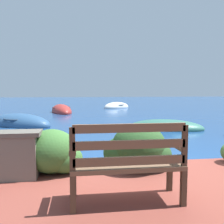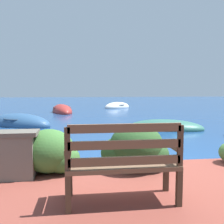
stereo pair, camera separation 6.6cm
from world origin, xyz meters
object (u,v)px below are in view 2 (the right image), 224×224
object	(u,v)px
park_bench	(123,161)
rowboat_nearest	(166,127)
rowboat_outer	(117,107)
rowboat_far	(62,111)
rowboat_mid	(19,124)

from	to	relation	value
park_bench	rowboat_nearest	world-z (taller)	park_bench
park_bench	rowboat_outer	distance (m)	16.66
park_bench	rowboat_far	bearing A→B (deg)	99.99
rowboat_far	rowboat_outer	xyz separation A→B (m)	(4.01, 3.09, -0.00)
park_bench	rowboat_outer	world-z (taller)	park_bench
rowboat_mid	rowboat_outer	bearing A→B (deg)	-91.01
park_bench	rowboat_far	distance (m)	13.50
rowboat_nearest	rowboat_outer	bearing A→B (deg)	-65.78
rowboat_far	rowboat_outer	world-z (taller)	rowboat_far
rowboat_far	rowboat_outer	bearing A→B (deg)	-65.93
park_bench	rowboat_far	world-z (taller)	park_bench
rowboat_far	rowboat_mid	bearing A→B (deg)	153.24
rowboat_outer	rowboat_far	bearing A→B (deg)	1.46
rowboat_nearest	rowboat_mid	size ratio (longest dim) A/B	0.96
park_bench	rowboat_nearest	bearing A→B (deg)	69.59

